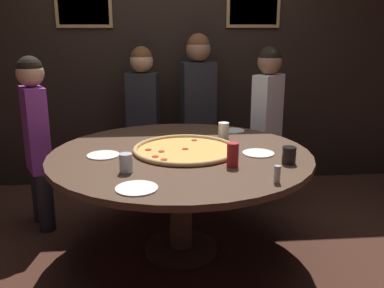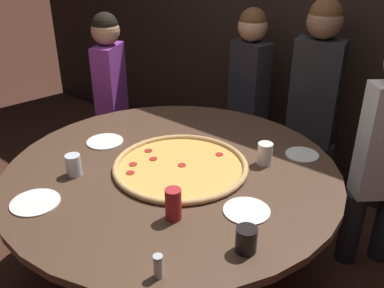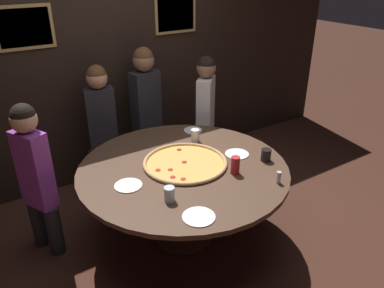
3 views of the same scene
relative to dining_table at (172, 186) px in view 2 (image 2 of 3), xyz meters
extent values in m
plane|color=#422319|center=(0.00, 0.00, -0.63)|extent=(24.00, 24.00, 0.00)
cube|color=black|center=(0.00, 1.49, 0.67)|extent=(6.40, 0.06, 2.60)
cylinder|color=#4C3323|center=(0.00, 0.00, 0.09)|extent=(1.77, 1.77, 0.04)
cylinder|color=#4C3323|center=(0.00, 0.00, -0.28)|extent=(0.16, 0.16, 0.70)
cylinder|color=#4C3323|center=(0.00, 0.00, -0.61)|extent=(0.52, 0.52, 0.04)
cylinder|color=#E5A84C|center=(0.04, 0.03, 0.12)|extent=(0.68, 0.68, 0.01)
torus|color=tan|center=(0.04, 0.03, 0.13)|extent=(0.72, 0.72, 0.03)
cylinder|color=#A8281E|center=(-0.12, -0.19, 0.13)|extent=(0.04, 0.04, 0.00)
cylinder|color=#A8281E|center=(-0.22, 0.04, 0.13)|extent=(0.04, 0.04, 0.00)
cylinder|color=#A8281E|center=(-0.13, -0.01, 0.13)|extent=(0.04, 0.04, 0.00)
cylinder|color=#A8281E|center=(-0.17, -0.12, 0.13)|extent=(0.04, 0.04, 0.00)
cylinder|color=#A8281E|center=(0.04, 0.04, 0.13)|extent=(0.04, 0.04, 0.00)
cylinder|color=#A8281E|center=(0.12, 0.26, 0.13)|extent=(0.04, 0.04, 0.00)
cylinder|color=white|center=(0.35, 0.35, 0.17)|extent=(0.08, 0.08, 0.12)
cylinder|color=silver|center=(-0.34, -0.37, 0.17)|extent=(0.08, 0.08, 0.11)
cylinder|color=#B22328|center=(0.30, -0.32, 0.19)|extent=(0.07, 0.07, 0.15)
cylinder|color=black|center=(0.66, -0.30, 0.17)|extent=(0.09, 0.09, 0.11)
cylinder|color=white|center=(-0.27, -0.65, 0.12)|extent=(0.23, 0.23, 0.01)
cylinder|color=white|center=(0.52, -0.08, 0.12)|extent=(0.21, 0.21, 0.01)
cylinder|color=white|center=(-0.51, -0.03, 0.12)|extent=(0.22, 0.22, 0.01)
cylinder|color=white|center=(0.47, 0.57, 0.12)|extent=(0.19, 0.19, 0.01)
cylinder|color=silver|center=(0.49, -0.62, 0.15)|extent=(0.04, 0.04, 0.08)
cylinder|color=#B7B7BC|center=(0.49, -0.62, 0.20)|extent=(0.04, 0.04, 0.01)
cylinder|color=#232328|center=(0.75, 0.79, -0.39)|extent=(0.18, 0.18, 0.48)
cylinder|color=#232328|center=(-0.17, 1.14, -0.39)|extent=(0.15, 0.15, 0.48)
cylinder|color=#232328|center=(-0.38, 1.19, -0.39)|extent=(0.15, 0.15, 0.48)
cube|color=#232328|center=(-0.27, 1.17, 0.19)|extent=(0.32, 0.22, 0.67)
sphere|color=tan|center=(-0.27, 1.17, 0.63)|extent=(0.21, 0.21, 0.21)
sphere|color=brown|center=(-0.27, 1.17, 0.67)|extent=(0.19, 0.19, 0.19)
cylinder|color=#232328|center=(0.36, 1.20, -0.37)|extent=(0.16, 0.16, 0.52)
cylinder|color=#232328|center=(0.13, 1.15, -0.37)|extent=(0.16, 0.16, 0.52)
cube|color=#232328|center=(0.24, 1.17, 0.26)|extent=(0.34, 0.23, 0.73)
sphere|color=#8C664C|center=(0.24, 1.17, 0.73)|extent=(0.23, 0.23, 0.23)
sphere|color=brown|center=(0.24, 1.17, 0.77)|extent=(0.21, 0.21, 0.21)
cylinder|color=#232328|center=(-1.04, 0.42, -0.39)|extent=(0.17, 0.17, 0.47)
cylinder|color=#232328|center=(-1.13, 0.61, -0.39)|extent=(0.17, 0.17, 0.47)
cube|color=purple|center=(-1.08, 0.51, 0.17)|extent=(0.26, 0.32, 0.66)
sphere|color=tan|center=(-1.08, 0.51, 0.60)|extent=(0.20, 0.20, 0.20)
sphere|color=black|center=(-1.08, 0.51, 0.64)|extent=(0.19, 0.19, 0.19)
camera|label=1|loc=(-0.17, -2.77, 0.95)|focal=40.00mm
camera|label=2|loc=(1.34, -1.45, 1.26)|focal=40.00mm
camera|label=3|loc=(-1.42, -2.35, 1.68)|focal=35.00mm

